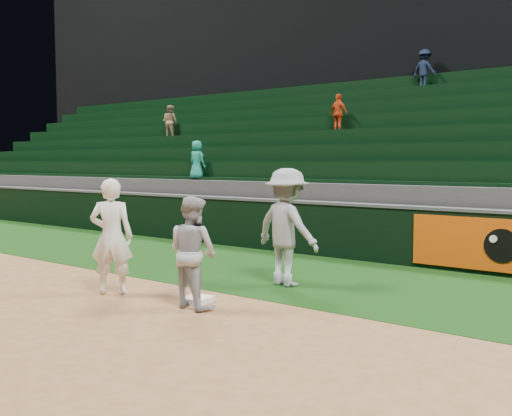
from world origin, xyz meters
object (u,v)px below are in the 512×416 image
Objects in this scene: first_base at (197,300)px; baserunner at (193,252)px; first_baseman at (112,236)px; base_coach at (287,227)px.

first_base is 0.83m from baserunner.
first_baseman is 0.93× the size of base_coach.
baserunner is at bearing 148.59° from first_baseman.
base_coach is (1.93, 2.23, 0.08)m from first_baseman.
first_base is 2.12m from base_coach.
baserunner is (0.14, -0.25, 0.78)m from first_base.
first_base is at bearing 86.84° from base_coach.
first_base is at bearing 158.21° from first_baseman.
baserunner reaches higher than first_base.
first_baseman reaches higher than baserunner.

